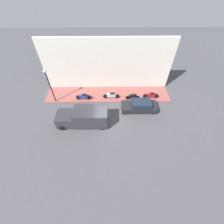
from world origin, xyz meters
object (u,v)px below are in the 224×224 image
motorcycle_black (133,97)px  streetlamp (48,80)px  delivery_van (83,117)px  motorcycle_blue (84,97)px  scooter_silver (111,95)px  motorcycle_red (151,95)px  parked_car (139,106)px

motorcycle_black → streetlamp: 10.04m
delivery_van → motorcycle_blue: (3.74, 0.46, -0.44)m
delivery_van → streetlamp: 5.75m
scooter_silver → motorcycle_black: bearing=-95.5°
motorcycle_red → motorcycle_black: size_ratio=1.10×
streetlamp → motorcycle_red: bearing=-88.0°
delivery_van → streetlamp: (3.50, 3.99, 2.21)m
motorcycle_blue → motorcycle_red: 8.48m
motorcycle_blue → motorcycle_red: size_ratio=0.96×
delivery_van → scooter_silver: size_ratio=2.62×
scooter_silver → motorcycle_black: (-0.26, -2.68, -0.02)m
delivery_van → motorcycle_black: delivery_van is taller
motorcycle_blue → motorcycle_red: (0.17, -8.48, -0.01)m
motorcycle_red → delivery_van: bearing=116.1°
delivery_van → motorcycle_blue: delivery_van is taller
delivery_van → motorcycle_red: (3.92, -8.01, -0.45)m
motorcycle_black → delivery_van: bearing=123.0°
delivery_van → streetlamp: bearing=48.7°
parked_car → streetlamp: 10.70m
motorcycle_black → streetlamp: size_ratio=0.40×
parked_car → streetlamp: (1.53, 10.27, 2.58)m
delivery_van → motorcycle_black: size_ratio=3.00×
scooter_silver → streetlamp: streetlamp is taller
motorcycle_red → motorcycle_black: 2.33m
scooter_silver → streetlamp: bearing=93.7°
delivery_van → motorcycle_red: 8.93m
motorcycle_blue → parked_car: bearing=-104.8°
motorcycle_black → parked_car: bearing=-161.2°
parked_car → motorcycle_blue: size_ratio=2.17×
delivery_van → motorcycle_black: 6.80m
parked_car → streetlamp: size_ratio=0.93×
motorcycle_black → motorcycle_blue: bearing=89.5°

